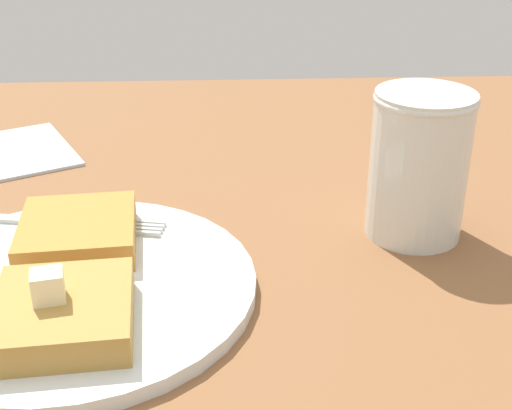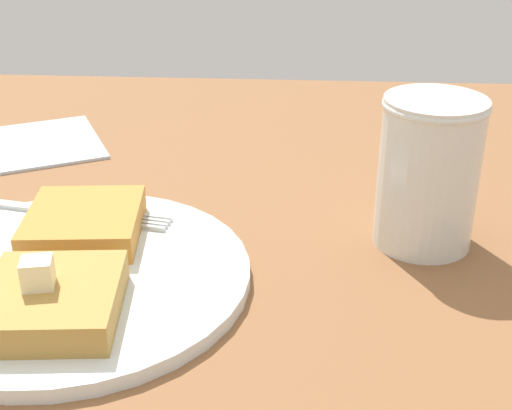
# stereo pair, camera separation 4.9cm
# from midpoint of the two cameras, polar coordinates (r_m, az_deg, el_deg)

# --- Properties ---
(table_surface) EXTENTS (1.09, 1.09, 0.03)m
(table_surface) POSITION_cam_midpoint_polar(r_m,az_deg,el_deg) (0.46, -14.68, -11.99)
(table_surface) COLOR brown
(table_surface) RESTS_ON ground
(plate) EXTENTS (0.24, 0.24, 0.01)m
(plate) POSITION_cam_midpoint_polar(r_m,az_deg,el_deg) (0.50, -17.13, -6.37)
(plate) COLOR white
(plate) RESTS_ON table_surface
(toast_slice_left) EXTENTS (0.09, 0.09, 0.02)m
(toast_slice_left) POSITION_cam_midpoint_polar(r_m,az_deg,el_deg) (0.45, -18.19, -8.13)
(toast_slice_left) COLOR #B0853D
(toast_slice_left) RESTS_ON plate
(toast_slice_middle) EXTENTS (0.09, 0.09, 0.02)m
(toast_slice_middle) POSITION_cam_midpoint_polar(r_m,az_deg,el_deg) (0.53, -16.66, -2.17)
(toast_slice_middle) COLOR #BF7F34
(toast_slice_middle) RESTS_ON plate
(butter_pat_primary) EXTENTS (0.02, 0.02, 0.02)m
(butter_pat_primary) POSITION_cam_midpoint_polar(r_m,az_deg,el_deg) (0.44, -19.33, -5.91)
(butter_pat_primary) COLOR #F7EFC4
(butter_pat_primary) RESTS_ON toast_slice_left
(fork) EXTENTS (0.04, 0.16, 0.00)m
(fork) POSITION_cam_midpoint_polar(r_m,az_deg,el_deg) (0.56, -16.82, -1.49)
(fork) COLOR silver
(fork) RESTS_ON plate
(syrup_jar) EXTENTS (0.08, 0.08, 0.11)m
(syrup_jar) POSITION_cam_midpoint_polar(r_m,az_deg,el_deg) (0.54, 10.31, 2.71)
(syrup_jar) COLOR #461E05
(syrup_jar) RESTS_ON table_surface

